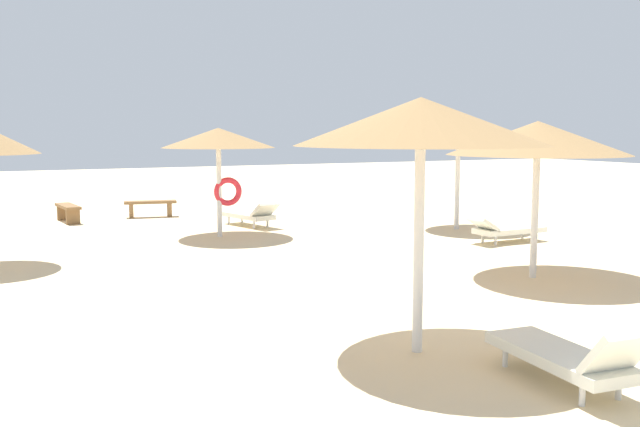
# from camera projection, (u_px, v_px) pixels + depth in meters

# --- Properties ---
(ground_plane) EXTENTS (80.00, 80.00, 0.00)m
(ground_plane) POSITION_uv_depth(u_px,v_px,m) (421.00, 329.00, 9.30)
(ground_plane) COLOR beige
(parasol_1) EXTENTS (2.68, 2.68, 2.85)m
(parasol_1) POSITION_uv_depth(u_px,v_px,m) (459.00, 131.00, 18.26)
(parasol_1) COLOR silver
(parasol_1) RESTS_ON ground
(parasol_3) EXTENTS (2.71, 2.71, 2.62)m
(parasol_3) POSITION_uv_depth(u_px,v_px,m) (218.00, 139.00, 16.97)
(parasol_3) COLOR silver
(parasol_3) RESTS_ON ground
(parasol_4) EXTENTS (2.91, 2.91, 2.96)m
(parasol_4) POSITION_uv_depth(u_px,v_px,m) (421.00, 122.00, 8.05)
(parasol_4) COLOR silver
(parasol_4) RESTS_ON ground
(parasol_6) EXTENTS (3.12, 3.12, 2.73)m
(parasol_6) POSITION_uv_depth(u_px,v_px,m) (538.00, 138.00, 12.24)
(parasol_6) COLOR silver
(parasol_6) RESTS_ON ground
(lounger_1) EXTENTS (1.92, 0.68, 0.65)m
(lounger_1) POSITION_uv_depth(u_px,v_px,m) (505.00, 229.00, 16.31)
(lounger_1) COLOR silver
(lounger_1) RESTS_ON ground
(lounger_3) EXTENTS (1.08, 1.99, 0.71)m
(lounger_3) POSITION_uv_depth(u_px,v_px,m) (251.00, 215.00, 19.03)
(lounger_3) COLOR silver
(lounger_3) RESTS_ON ground
(lounger_4) EXTENTS (0.79, 1.90, 0.80)m
(lounger_4) POSITION_uv_depth(u_px,v_px,m) (568.00, 355.00, 7.19)
(lounger_4) COLOR silver
(lounger_4) RESTS_ON ground
(bench_0) EXTENTS (0.55, 1.53, 0.49)m
(bench_0) POSITION_uv_depth(u_px,v_px,m) (68.00, 210.00, 19.87)
(bench_0) COLOR brown
(bench_0) RESTS_ON ground
(bench_1) EXTENTS (1.55, 0.66, 0.49)m
(bench_1) POSITION_uv_depth(u_px,v_px,m) (150.00, 206.00, 20.99)
(bench_1) COLOR brown
(bench_1) RESTS_ON ground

